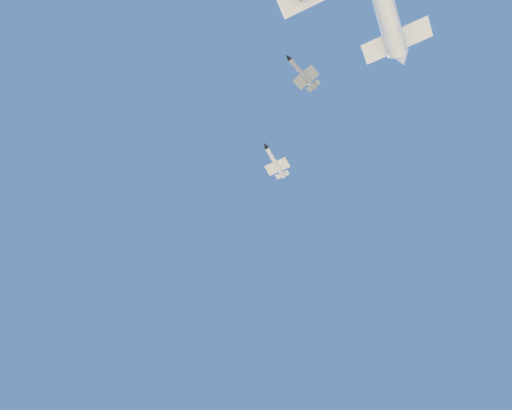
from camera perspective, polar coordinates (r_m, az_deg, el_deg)
The scene contains 2 objects.
chase_jet_lead at distance 161.60m, azimuth 2.33°, elevation 5.14°, with size 15.24×8.39×4.00m.
chase_jet_left_wing at distance 160.23m, azimuth 5.66°, elevation 15.48°, with size 15.32×8.63×4.00m.
Camera 1 is at (67.81, 91.26, 4.04)m, focal length 33.14 mm.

